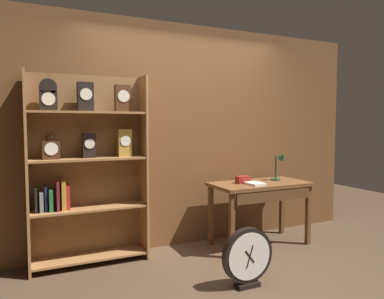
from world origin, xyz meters
name	(u,v)px	position (x,y,z in m)	size (l,w,h in m)	color
ground_plane	(248,288)	(0.00, 0.00, 0.00)	(10.00, 10.00, 0.00)	#4C3826
back_wood_panel	(186,135)	(0.00, 1.35, 1.30)	(4.80, 0.05, 2.60)	brown
bookshelf	(86,165)	(-1.19, 1.17, 1.02)	(1.17, 0.31, 1.94)	#9E6B3D
workbench	(261,191)	(0.77, 0.89, 0.65)	(1.16, 0.58, 0.75)	brown
desk_lamp	(280,164)	(1.08, 0.94, 0.95)	(0.17, 0.17, 0.36)	#1E472D
toolbox_small	(243,180)	(0.56, 0.96, 0.79)	(0.16, 0.10, 0.08)	maroon
open_repair_manual	(255,184)	(0.62, 0.81, 0.76)	(0.16, 0.22, 0.03)	silver
round_clock_large	(248,257)	(0.00, 0.02, 0.27)	(0.49, 0.11, 0.53)	black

